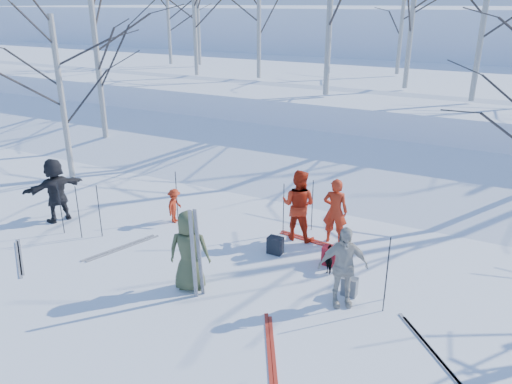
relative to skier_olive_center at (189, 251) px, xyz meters
The scene contains 38 objects.
ground 1.25m from the skier_olive_center, 77.09° to the left, with size 120.00×120.00×0.00m, color white.
snow_ramp 7.94m from the skier_olive_center, 88.50° to the left, with size 70.00×9.50×1.40m, color white.
snow_plateau 17.91m from the skier_olive_center, 89.34° to the left, with size 70.00×18.00×2.20m, color white.
far_hill 38.92m from the skier_olive_center, 89.69° to the left, with size 90.00×30.00×6.00m, color white.
skier_olive_center is the anchor object (origin of this frame).
skier_red_north 3.79m from the skier_olive_center, 61.11° to the left, with size 0.58×0.38×1.60m, color #AE2710.
skier_redor_behind 3.25m from the skier_olive_center, 72.29° to the left, with size 0.85×0.66×1.75m, color red.
skier_red_seated 3.35m from the skier_olive_center, 132.01° to the left, with size 0.59×0.34×0.91m, color #AE2710.
skier_cream_east 2.99m from the skier_olive_center, 16.99° to the left, with size 0.94×0.39×1.61m, color beige.
skier_grey_west 5.13m from the skier_olive_center, 167.23° to the left, with size 1.57×0.50×1.70m, color black.
dog 3.06m from the skier_olive_center, 42.41° to the left, with size 0.25×0.56×0.47m, color black.
upright_ski_left 0.42m from the skier_olive_center, 43.37° to the right, with size 0.07×0.02×1.90m, color silver.
upright_ski_right 0.41m from the skier_olive_center, 25.69° to the right, with size 0.07×0.02×1.90m, color silver.
ski_pair_a 2.61m from the skier_olive_center, 22.79° to the right, with size 1.11×1.75×0.02m, color #AE2718, non-canonical shape.
ski_pair_b 2.66m from the skier_olive_center, 165.01° to the left, with size 0.77×1.87×0.02m, color silver, non-canonical shape.
ski_pair_c 4.69m from the skier_olive_center, ahead, with size 1.39×1.57×0.02m, color silver, non-canonical shape.
ski_pair_d 4.30m from the skier_olive_center, 169.22° to the right, with size 1.67×1.26×0.02m, color silver, non-canonical shape.
ski_pair_e 3.51m from the skier_olive_center, 65.12° to the left, with size 1.91×0.42×0.02m, color #AE2718, non-canonical shape.
ski_pole_a 3.17m from the skier_olive_center, 79.22° to the left, with size 0.02×0.02×1.34m, color black.
ski_pole_b 3.43m from the skier_olive_center, 164.44° to the left, with size 0.02×0.02×1.34m, color black.
ski_pole_c 3.78m from the skier_olive_center, 15.63° to the left, with size 0.02×0.02×1.34m, color black.
ski_pole_d 3.74m from the skier_olive_center, behind, with size 0.02×0.02×1.34m, color black.
ski_pole_e 3.86m from the skier_olive_center, 73.25° to the left, with size 0.02×0.02×1.34m, color black.
ski_pole_f 4.32m from the skier_olive_center, behind, with size 0.02×0.02×1.34m, color black.
ski_pole_g 3.47m from the skier_olive_center, 130.71° to the left, with size 0.02×0.02×1.34m, color black.
ski_pole_h 3.84m from the skier_olive_center, 21.67° to the left, with size 0.02×0.02×1.34m, color black.
backpack_red 3.14m from the skier_olive_center, 46.04° to the left, with size 0.32×0.22×0.42m, color #AD1A24.
backpack_grey 3.23m from the skier_olive_center, 23.27° to the left, with size 0.30×0.20×0.38m, color slate.
backpack_dark 2.38m from the skier_olive_center, 68.27° to the left, with size 0.34×0.24×0.40m, color black.
birch_plateau_b 15.71m from the skier_olive_center, 123.58° to the left, with size 4.78×4.78×5.97m, color silver, non-canonical shape.
birch_plateau_d 13.00m from the skier_olive_center, 72.29° to the left, with size 4.74×4.74×5.91m, color silver, non-canonical shape.
birch_plateau_f 20.15m from the skier_olive_center, 127.91° to the left, with size 4.02×4.02×4.89m, color silver, non-canonical shape.
birch_plateau_g 14.72m from the skier_olive_center, 112.24° to the left, with size 4.16×4.16×5.09m, color silver, non-canonical shape.
birch_plateau_h 17.78m from the skier_olive_center, 90.59° to the left, with size 4.00×4.00×4.86m, color silver, non-canonical shape.
birch_plateau_j 14.09m from the skier_olive_center, 85.40° to the left, with size 4.73×4.73×5.90m, color silver, non-canonical shape.
birch_plateau_k 19.78m from the skier_olive_center, 123.31° to the left, with size 5.00×5.00×6.29m, color silver, non-canonical shape.
birch_edge_a 8.29m from the skier_olive_center, 153.24° to the left, with size 4.16×4.16×5.09m, color silver, non-canonical shape.
birch_edge_d 11.28m from the skier_olive_center, 142.22° to the left, with size 5.33×5.33×6.76m, color silver, non-canonical shape.
Camera 1 is at (5.06, -7.99, 5.41)m, focal length 35.00 mm.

